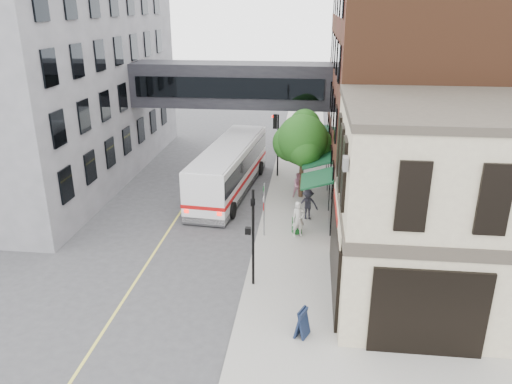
% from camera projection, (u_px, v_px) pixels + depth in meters
% --- Properties ---
extents(ground, '(120.00, 120.00, 0.00)m').
position_uv_depth(ground, '(238.00, 311.00, 20.57)').
color(ground, '#38383A').
rests_on(ground, ground).
extents(sidewalk_main, '(4.00, 60.00, 0.15)m').
position_uv_depth(sidewalk_main, '(298.00, 192.00, 33.34)').
color(sidewalk_main, gray).
rests_on(sidewalk_main, ground).
extents(corner_building, '(10.19, 8.12, 8.45)m').
position_uv_depth(corner_building, '(465.00, 208.00, 19.99)').
color(corner_building, tan).
rests_on(corner_building, ground).
extents(brick_building, '(13.76, 18.00, 14.00)m').
position_uv_depth(brick_building, '(430.00, 88.00, 30.97)').
color(brick_building, '#4C2917').
rests_on(brick_building, ground).
extents(opposite_building, '(14.00, 24.00, 14.00)m').
position_uv_depth(opposite_building, '(29.00, 78.00, 34.72)').
color(opposite_building, slate).
rests_on(opposite_building, ground).
extents(skyway_bridge, '(14.00, 3.18, 3.00)m').
position_uv_depth(skyway_bridge, '(232.00, 85.00, 35.29)').
color(skyway_bridge, black).
rests_on(skyway_bridge, ground).
extents(traffic_signal_near, '(0.44, 0.22, 4.60)m').
position_uv_depth(traffic_signal_near, '(252.00, 226.00, 21.33)').
color(traffic_signal_near, black).
rests_on(traffic_signal_near, sidewalk_main).
extents(traffic_signal_far, '(0.53, 0.28, 4.50)m').
position_uv_depth(traffic_signal_far, '(276.00, 133.00, 35.15)').
color(traffic_signal_far, black).
rests_on(traffic_signal_far, sidewalk_main).
extents(street_sign_pole, '(0.08, 0.75, 3.00)m').
position_uv_depth(street_sign_pole, '(264.00, 205.00, 26.35)').
color(street_sign_pole, gray).
rests_on(street_sign_pole, sidewalk_main).
extents(street_tree, '(3.80, 3.20, 5.60)m').
position_uv_depth(street_tree, '(303.00, 139.00, 31.23)').
color(street_tree, '#382619').
rests_on(street_tree, sidewalk_main).
extents(lane_marking, '(0.12, 40.00, 0.01)m').
position_uv_depth(lane_marking, '(181.00, 212.00, 30.38)').
color(lane_marking, '#D8CC4C').
rests_on(lane_marking, ground).
extents(bus, '(3.77, 11.94, 3.16)m').
position_uv_depth(bus, '(229.00, 167.00, 33.00)').
color(bus, white).
rests_on(bus, ground).
extents(pedestrian_a, '(0.84, 0.71, 1.94)m').
position_uv_depth(pedestrian_a, '(298.00, 219.00, 26.59)').
color(pedestrian_a, beige).
rests_on(pedestrian_a, sidewalk_main).
extents(pedestrian_b, '(0.94, 0.83, 1.60)m').
position_uv_depth(pedestrian_b, '(299.00, 185.00, 32.06)').
color(pedestrian_b, '#C98298').
rests_on(pedestrian_b, sidewalk_main).
extents(pedestrian_c, '(1.18, 0.71, 1.80)m').
position_uv_depth(pedestrian_c, '(308.00, 204.00, 28.74)').
color(pedestrian_c, black).
rests_on(pedestrian_c, sidewalk_main).
extents(newspaper_box, '(0.56, 0.53, 0.89)m').
position_uv_depth(newspaper_box, '(297.00, 226.00, 27.07)').
color(newspaper_box, '#12501B').
rests_on(newspaper_box, sidewalk_main).
extents(sandwich_board, '(0.63, 0.75, 1.14)m').
position_uv_depth(sandwich_board, '(302.00, 323.00, 18.64)').
color(sandwich_board, '#101A32').
rests_on(sandwich_board, sidewalk_main).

